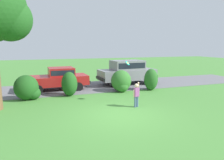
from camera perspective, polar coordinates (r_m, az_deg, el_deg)
name	(u,v)px	position (r m, az deg, el deg)	size (l,w,h in m)	color
ground_plane	(120,115)	(9.18, 2.23, -9.87)	(80.00, 80.00, 0.00)	#478438
driveway_strip	(88,87)	(15.28, -6.69, -1.94)	(28.00, 4.40, 0.02)	slate
shrub_near_tree	(28,88)	(12.49, -22.76, -2.23)	(1.44, 1.24, 1.43)	#1E511C
shrub_centre_left	(69,84)	(12.69, -11.94, -1.09)	(0.96, 1.14, 1.49)	#1E511C
shrub_centre	(121,82)	(13.61, 2.63, -0.53)	(1.36, 1.35, 1.45)	#33702B
shrub_centre_right	(151,80)	(14.31, 10.96, -0.07)	(0.96, 0.98, 1.50)	#286023
parked_sedan	(58,78)	(14.62, -14.95, 0.60)	(4.49, 2.28, 1.56)	maroon
parked_suv	(127,71)	(16.16, 4.32, 2.57)	(4.81, 2.35, 1.92)	gray
child_thrower	(136,93)	(10.21, 6.90, -3.72)	(0.42, 0.33, 1.29)	#4C608C
frisbee	(127,63)	(10.97, 4.40, 4.77)	(0.32, 0.25, 0.30)	#1EB7B2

